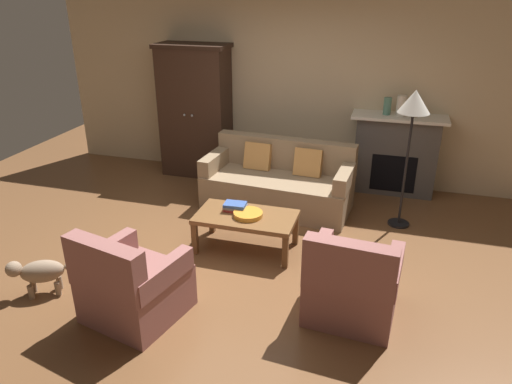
{
  "coord_description": "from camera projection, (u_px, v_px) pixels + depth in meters",
  "views": [
    {
      "loc": [
        1.46,
        -4.3,
        2.78
      ],
      "look_at": [
        0.04,
        0.53,
        0.55
      ],
      "focal_mm": 33.58,
      "sensor_mm": 36.0,
      "label": 1
    }
  ],
  "objects": [
    {
      "name": "fireplace",
      "position": [
        395.0,
        154.0,
        6.66
      ],
      "size": [
        1.26,
        0.48,
        1.12
      ],
      "color": "#4C4947",
      "rests_on": "ground"
    },
    {
      "name": "back_wall",
      "position": [
        292.0,
        84.0,
        6.94
      ],
      "size": [
        7.2,
        0.1,
        2.8
      ],
      "primitive_type": "cube",
      "color": "beige",
      "rests_on": "ground"
    },
    {
      "name": "mantel_vase_cream",
      "position": [
        401.0,
        106.0,
        6.37
      ],
      "size": [
        0.13,
        0.13,
        0.27
      ],
      "primitive_type": "cylinder",
      "color": "beige",
      "rests_on": "fireplace"
    },
    {
      "name": "fruit_bowl",
      "position": [
        248.0,
        214.0,
        5.22
      ],
      "size": [
        0.32,
        0.32,
        0.05
      ],
      "primitive_type": "cylinder",
      "color": "orange",
      "rests_on": "coffee_table"
    },
    {
      "name": "floor_lamp",
      "position": [
        414.0,
        110.0,
        5.37
      ],
      "size": [
        0.36,
        0.36,
        1.68
      ],
      "color": "black",
      "rests_on": "ground"
    },
    {
      "name": "ground_plane",
      "position": [
        239.0,
        256.0,
        5.27
      ],
      "size": [
        9.6,
        9.6,
        0.0
      ],
      "primitive_type": "plane",
      "color": "brown"
    },
    {
      "name": "dog",
      "position": [
        39.0,
        272.0,
        4.54
      ],
      "size": [
        0.51,
        0.38,
        0.39
      ],
      "color": "gray",
      "rests_on": "ground"
    },
    {
      "name": "couch",
      "position": [
        279.0,
        183.0,
        6.34
      ],
      "size": [
        1.97,
        0.99,
        0.86
      ],
      "color": "#937A5B",
      "rests_on": "ground"
    },
    {
      "name": "armoire",
      "position": [
        196.0,
        111.0,
        7.18
      ],
      "size": [
        1.06,
        0.57,
        1.96
      ],
      "color": "#382319",
      "rests_on": "ground"
    },
    {
      "name": "coffee_table",
      "position": [
        246.0,
        219.0,
        5.28
      ],
      "size": [
        1.1,
        0.6,
        0.42
      ],
      "color": "brown",
      "rests_on": "ground"
    },
    {
      "name": "mantel_vase_bronze",
      "position": [
        415.0,
        109.0,
        6.34
      ],
      "size": [
        0.11,
        0.11,
        0.2
      ],
      "primitive_type": "cylinder",
      "color": "olive",
      "rests_on": "fireplace"
    },
    {
      "name": "armchair_near_right",
      "position": [
        352.0,
        285.0,
        4.22
      ],
      "size": [
        0.83,
        0.83,
        0.88
      ],
      "color": "#935B56",
      "rests_on": "ground"
    },
    {
      "name": "mantel_vase_jade",
      "position": [
        387.0,
        106.0,
        6.42
      ],
      "size": [
        0.1,
        0.1,
        0.23
      ],
      "primitive_type": "cylinder",
      "color": "slate",
      "rests_on": "fireplace"
    },
    {
      "name": "book_stack",
      "position": [
        235.0,
        207.0,
        5.34
      ],
      "size": [
        0.26,
        0.19,
        0.09
      ],
      "color": "#B73833",
      "rests_on": "coffee_table"
    },
    {
      "name": "armchair_near_left",
      "position": [
        132.0,
        286.0,
        4.21
      ],
      "size": [
        0.92,
        0.92,
        0.88
      ],
      "color": "#935B56",
      "rests_on": "ground"
    }
  ]
}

